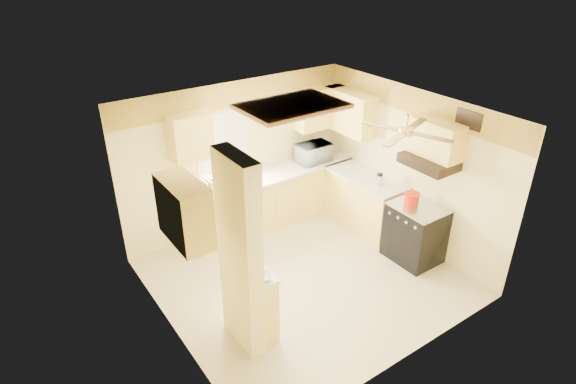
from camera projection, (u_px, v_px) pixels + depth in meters
floor at (305, 277)px, 7.07m from camera, size 4.00×4.00×0.00m
ceiling at (308, 115)px, 5.90m from camera, size 4.00×4.00×0.00m
wall_back at (237, 157)px, 7.86m from camera, size 4.00×0.00×4.00m
wall_front at (414, 275)px, 5.11m from camera, size 4.00×0.00×4.00m
wall_left at (166, 252)px, 5.47m from camera, size 0.00×3.80×3.80m
wall_right at (409, 168)px, 7.50m from camera, size 0.00×3.80×3.80m
wallpaper_border at (234, 95)px, 7.36m from camera, size 4.00×0.02×0.40m
partition_column at (240, 256)px, 5.40m from camera, size 0.20×0.70×2.50m
partition_ledge at (259, 304)px, 5.89m from camera, size 0.25×0.55×0.90m
ledge_top at (258, 273)px, 5.67m from camera, size 0.28×0.58×0.04m
lower_cabinets_back at (273, 199)px, 8.27m from camera, size 3.00×0.60×0.90m
lower_cabinets_right at (365, 202)px, 8.16m from camera, size 0.60×1.40×0.90m
countertop_back at (273, 174)px, 8.05m from camera, size 3.04×0.64×0.04m
countertop_right at (366, 178)px, 7.93m from camera, size 0.64×1.44×0.04m
dishwasher_panel at (245, 220)px, 7.68m from camera, size 0.58×0.02×0.80m
window at (223, 143)px, 7.59m from camera, size 0.92×0.02×1.02m
upper_cab_back_left at (190, 137)px, 7.03m from camera, size 0.60×0.35×0.70m
upper_cab_back_right at (319, 107)px, 8.24m from camera, size 0.90×0.35×0.70m
upper_cab_right at (350, 112)px, 8.04m from camera, size 0.35×1.00×0.70m
upper_cab_left_wall at (184, 212)px, 5.10m from camera, size 0.35×0.75×0.70m
upper_cab_over_stove at (436, 139)px, 6.68m from camera, size 0.35×0.76×0.52m
stove at (415, 233)px, 7.30m from camera, size 0.68×0.77×0.92m
range_hood at (429, 162)px, 6.80m from camera, size 0.50×0.76×0.14m
poster_menu at (246, 207)px, 5.18m from camera, size 0.02×0.42×0.57m
poster_nashville at (249, 257)px, 5.48m from camera, size 0.02×0.42×0.57m
ceiling_light_panel at (292, 106)px, 6.34m from camera, size 1.35×0.95×0.06m
ceiling_fan at (406, 131)px, 6.00m from camera, size 1.15×1.15×0.26m
vent_grate at (469, 119)px, 6.35m from camera, size 0.02×0.40×0.25m
microwave at (314, 153)px, 8.40m from camera, size 0.59×0.41×0.32m
bowl at (262, 276)px, 5.53m from camera, size 0.32×0.32×0.06m
dutch_oven at (412, 198)px, 7.16m from camera, size 0.23×0.23×0.16m
kettle at (379, 179)px, 7.62m from camera, size 0.13×0.13×0.20m
dish_rack at (210, 188)px, 7.38m from camera, size 0.45×0.35×0.24m
utensil_crock at (240, 175)px, 7.80m from camera, size 0.12×0.12×0.25m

